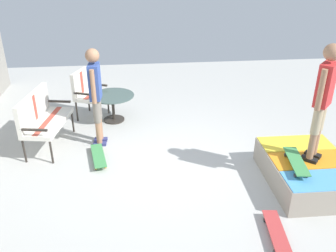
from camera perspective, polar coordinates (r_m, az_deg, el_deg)
The scene contains 10 objects.
ground_plane at distance 6.14m, azimuth 1.05°, elevation -6.89°, with size 12.00×12.00×0.10m, color #B2B2AD.
skate_ramp at distance 6.04m, azimuth 21.36°, elevation -6.62°, with size 1.59×1.76×0.42m.
patio_bench at distance 6.85m, azimuth -19.36°, elevation 1.57°, with size 1.33×0.76×1.02m.
patio_chair_near_house at distance 7.85m, azimuth -12.75°, elevation 5.58°, with size 0.78×0.74×1.02m.
patio_table at distance 7.63m, azimuth -8.68°, elevation 3.66°, with size 0.90×0.90×0.57m.
person_watching at distance 6.51m, azimuth -11.35°, elevation 5.60°, with size 0.48×0.26×1.80m.
person_skater at distance 5.53m, azimuth 23.30°, elevation 4.51°, with size 0.37×0.37×1.76m.
skateboard_by_bench at distance 6.37m, azimuth -10.90°, elevation -4.64°, with size 0.82×0.34×0.10m.
skateboard_spare at distance 4.97m, azimuth 16.71°, elevation -15.66°, with size 0.82×0.30×0.10m.
skateboard_on_ramp at distance 5.63m, azimuth 19.54°, elevation -5.27°, with size 0.82×0.32×0.10m.
Camera 1 is at (-5.09, 0.64, 3.33)m, focal length 38.71 mm.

